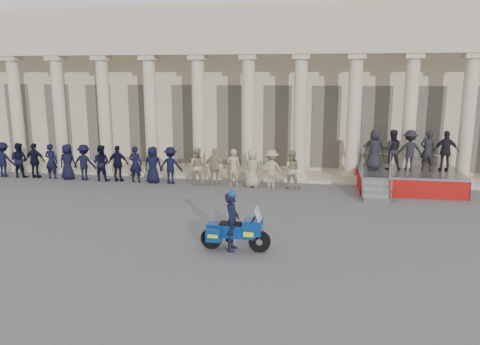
% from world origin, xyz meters
% --- Properties ---
extents(ground, '(90.00, 90.00, 0.00)m').
position_xyz_m(ground, '(0.00, 0.00, 0.00)').
color(ground, '#4C4C4F').
rests_on(ground, ground).
extents(building, '(40.00, 12.50, 9.00)m').
position_xyz_m(building, '(-0.00, 14.74, 4.52)').
color(building, '#BDAC8E').
rests_on(building, ground).
extents(officer_rank, '(16.99, 0.70, 1.84)m').
position_xyz_m(officer_rank, '(-4.47, 6.29, 0.92)').
color(officer_rank, black).
rests_on(officer_rank, ground).
extents(reviewing_stand, '(4.57, 4.31, 2.80)m').
position_xyz_m(reviewing_stand, '(8.93, 7.03, 1.54)').
color(reviewing_stand, gray).
rests_on(reviewing_stand, ground).
extents(motorcycle, '(2.19, 0.90, 1.41)m').
position_xyz_m(motorcycle, '(2.53, -2.00, 0.61)').
color(motorcycle, black).
rests_on(motorcycle, ground).
extents(rider, '(0.45, 0.68, 1.92)m').
position_xyz_m(rider, '(2.40, -2.00, 0.95)').
color(rider, black).
rests_on(rider, ground).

